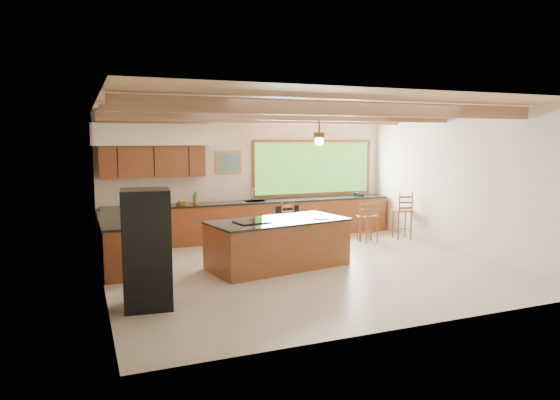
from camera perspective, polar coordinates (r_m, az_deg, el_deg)
name	(u,v)px	position (r m, az deg, el deg)	size (l,w,h in m)	color
ground	(306,267)	(9.50, 2.99, -7.66)	(7.20, 7.20, 0.00)	#B9AD99
room_shell	(285,149)	(9.72, 0.54, 5.88)	(7.27, 6.54, 3.02)	beige
counter_run	(227,224)	(11.44, -6.08, -2.80)	(7.12, 3.10, 1.23)	brown
island	(278,243)	(9.41, -0.24, -4.98)	(2.75, 1.64, 0.92)	brown
refrigerator	(147,249)	(7.36, -14.97, -5.41)	(0.73, 0.71, 1.70)	black
bar_stool_a	(284,221)	(10.83, 0.50, -2.45)	(0.44, 0.44, 1.06)	brown
bar_stool_b	(371,217)	(11.84, 10.31, -1.93)	(0.38, 0.38, 1.00)	brown
bar_stool_c	(366,217)	(11.95, 9.75, -1.97)	(0.44, 0.44, 0.95)	brown
bar_stool_d	(404,211)	(12.33, 13.96, -1.26)	(0.48, 0.48, 1.14)	brown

